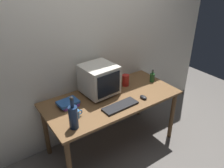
{
  "coord_description": "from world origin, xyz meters",
  "views": [
    {
      "loc": [
        -1.29,
        -1.86,
        2.13
      ],
      "look_at": [
        0.0,
        0.0,
        0.92
      ],
      "focal_mm": 35.75,
      "sensor_mm": 36.0,
      "label": 1
    }
  ],
  "objects": [
    {
      "name": "book_stack",
      "position": [
        -0.5,
        0.13,
        0.77
      ],
      "size": [
        0.24,
        0.18,
        0.06
      ],
      "color": "#843893",
      "rests_on": "desk"
    },
    {
      "name": "mug",
      "position": [
        -0.53,
        -0.12,
        0.78
      ],
      "size": [
        0.12,
        0.08,
        0.09
      ],
      "color": "#3370B2",
      "rests_on": "desk"
    },
    {
      "name": "bottle_tall",
      "position": [
        -0.62,
        -0.25,
        0.87
      ],
      "size": [
        0.09,
        0.09,
        0.35
      ],
      "color": "navy",
      "rests_on": "desk"
    },
    {
      "name": "bottle_short",
      "position": [
        0.68,
        0.03,
        0.8
      ],
      "size": [
        0.06,
        0.06,
        0.18
      ],
      "color": "#1E4C23",
      "rests_on": "desk"
    },
    {
      "name": "computer_mouse",
      "position": [
        0.29,
        -0.23,
        0.76
      ],
      "size": [
        0.06,
        0.1,
        0.04
      ],
      "primitive_type": "ellipsoid",
      "rotation": [
        0.0,
        0.0,
        0.0
      ],
      "color": "black",
      "rests_on": "desk"
    },
    {
      "name": "desk",
      "position": [
        0.0,
        0.0,
        0.65
      ],
      "size": [
        1.62,
        0.78,
        0.74
      ],
      "color": "brown",
      "rests_on": "ground"
    },
    {
      "name": "crt_monitor",
      "position": [
        -0.08,
        0.16,
        0.93
      ],
      "size": [
        0.41,
        0.41,
        0.37
      ],
      "color": "beige",
      "rests_on": "desk"
    },
    {
      "name": "ground_plane",
      "position": [
        0.0,
        0.0,
        0.0
      ],
      "size": [
        6.0,
        6.0,
        0.0
      ],
      "primitive_type": "plane",
      "color": "slate"
    },
    {
      "name": "back_wall",
      "position": [
        0.0,
        0.45,
        1.25
      ],
      "size": [
        4.0,
        0.08,
        2.5
      ],
      "primitive_type": "cube",
      "color": "silver",
      "rests_on": "ground"
    },
    {
      "name": "metal_canister",
      "position": [
        0.32,
        0.15,
        0.81
      ],
      "size": [
        0.09,
        0.09,
        0.15
      ],
      "primitive_type": "cylinder",
      "color": "#A51E19",
      "rests_on": "desk"
    },
    {
      "name": "keyboard",
      "position": [
        -0.04,
        -0.22,
        0.75
      ],
      "size": [
        0.43,
        0.17,
        0.02
      ],
      "primitive_type": "cube",
      "rotation": [
        0.0,
        0.0,
        0.04
      ],
      "color": "black",
      "rests_on": "desk"
    }
  ]
}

